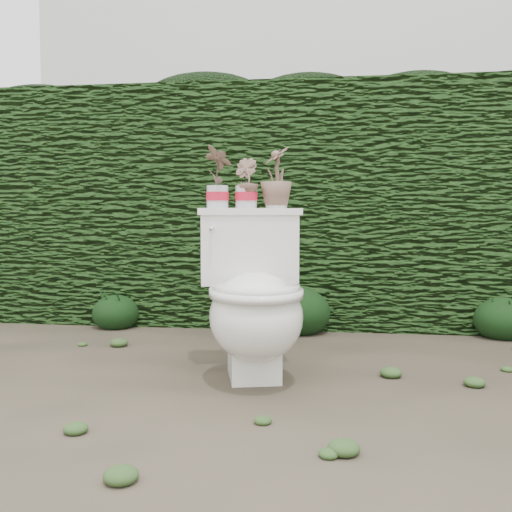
# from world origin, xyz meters

# --- Properties ---
(ground) EXTENTS (60.00, 60.00, 0.00)m
(ground) POSITION_xyz_m (0.00, 0.00, 0.00)
(ground) COLOR brown
(ground) RESTS_ON ground
(hedge) EXTENTS (8.00, 1.00, 1.60)m
(hedge) POSITION_xyz_m (0.00, 1.60, 0.80)
(hedge) COLOR #254918
(hedge) RESTS_ON ground
(house_wall) EXTENTS (8.00, 3.50, 4.00)m
(house_wall) POSITION_xyz_m (0.60, 6.00, 2.00)
(house_wall) COLOR silver
(house_wall) RESTS_ON ground
(toilet) EXTENTS (0.60, 0.77, 0.78)m
(toilet) POSITION_xyz_m (-0.15, 0.00, 0.36)
(toilet) COLOR white
(toilet) RESTS_ON ground
(potted_plant_left) EXTENTS (0.18, 0.17, 0.29)m
(potted_plant_left) POSITION_xyz_m (-0.35, 0.20, 0.92)
(potted_plant_left) COLOR #377424
(potted_plant_left) RESTS_ON toilet
(potted_plant_center) EXTENTS (0.16, 0.16, 0.23)m
(potted_plant_center) POSITION_xyz_m (-0.22, 0.23, 0.89)
(potted_plant_center) COLOR #377424
(potted_plant_center) RESTS_ON toilet
(potted_plant_right) EXTENTS (0.21, 0.21, 0.28)m
(potted_plant_right) POSITION_xyz_m (-0.07, 0.27, 0.92)
(potted_plant_right) COLOR #377424
(potted_plant_right) RESTS_ON toilet
(liriope_clump_1) EXTENTS (0.31, 0.31, 0.25)m
(liriope_clump_1) POSITION_xyz_m (-1.22, 1.07, 0.12)
(liriope_clump_1) COLOR black
(liriope_clump_1) RESTS_ON ground
(liriope_clump_2) EXTENTS (0.39, 0.39, 0.31)m
(liriope_clump_2) POSITION_xyz_m (-0.00, 1.07, 0.16)
(liriope_clump_2) COLOR black
(liriope_clump_2) RESTS_ON ground
(liriope_clump_3) EXTENTS (0.34, 0.34, 0.27)m
(liriope_clump_3) POSITION_xyz_m (1.24, 1.09, 0.14)
(liriope_clump_3) COLOR black
(liriope_clump_3) RESTS_ON ground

